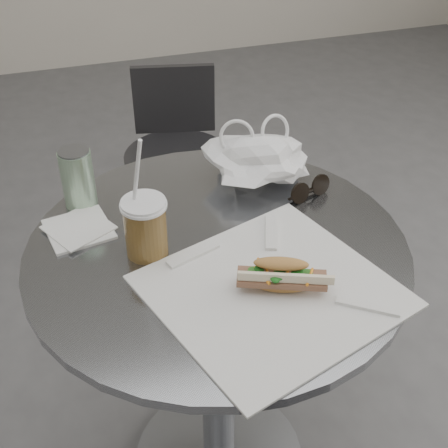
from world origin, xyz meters
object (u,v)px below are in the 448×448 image
object	(u,v)px
iced_coffee	(145,226)
drink_can	(78,178)
banh_mi	(281,276)
sunglasses	(309,190)
chair_far	(178,181)
cafe_table	(218,342)

from	to	relation	value
iced_coffee	drink_can	xyz separation A→B (m)	(-0.10, 0.20, 0.00)
banh_mi	sunglasses	world-z (taller)	banh_mi
banh_mi	drink_can	distance (m)	0.49
chair_far	iced_coffee	size ratio (longest dim) A/B	2.64
cafe_table	banh_mi	bearing A→B (deg)	-64.09
sunglasses	drink_can	world-z (taller)	drink_can
cafe_table	sunglasses	bearing A→B (deg)	24.09
chair_far	banh_mi	bearing A→B (deg)	99.24
sunglasses	drink_can	xyz separation A→B (m)	(-0.48, 0.12, 0.05)
cafe_table	drink_can	world-z (taller)	drink_can
sunglasses	drink_can	distance (m)	0.50
chair_far	sunglasses	xyz separation A→B (m)	(0.12, -0.80, 0.45)
cafe_table	chair_far	world-z (taller)	cafe_table
banh_mi	drink_can	xyz separation A→B (m)	(-0.31, 0.38, 0.03)
iced_coffee	drink_can	bearing A→B (deg)	117.11
sunglasses	drink_can	size ratio (longest dim) A/B	0.80
chair_far	banh_mi	size ratio (longest dim) A/B	3.25
iced_coffee	sunglasses	size ratio (longest dim) A/B	2.43
iced_coffee	drink_can	size ratio (longest dim) A/B	1.96
cafe_table	chair_far	size ratio (longest dim) A/B	1.12
iced_coffee	chair_far	bearing A→B (deg)	74.04
banh_mi	sunglasses	size ratio (longest dim) A/B	1.98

